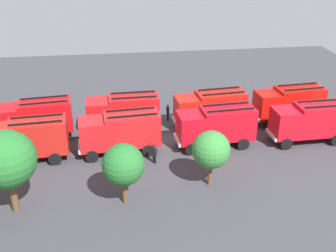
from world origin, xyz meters
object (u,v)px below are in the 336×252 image
object	(u,v)px
fire_truck_6	(120,131)
firefighter_0	(154,153)
fire_truck_7	(26,138)
tree_2	(6,160)
tree_0	(211,150)
fire_truck_4	(310,121)
fire_truck_5	(216,125)
fire_truck_2	(123,111)
tree_1	(123,165)
fire_truck_0	(289,103)
fire_truck_1	(210,107)
firefighter_3	(168,112)
traffic_cone_0	(227,154)
fire_truck_3	(35,117)
firefighter_1	(18,169)

from	to	relation	value
fire_truck_6	firefighter_0	size ratio (longest dim) A/B	4.24
fire_truck_7	tree_2	world-z (taller)	tree_2
tree_0	fire_truck_4	bearing A→B (deg)	-151.63
tree_2	fire_truck_5	bearing A→B (deg)	-155.18
fire_truck_2	tree_1	size ratio (longest dim) A/B	1.54
fire_truck_0	fire_truck_2	world-z (taller)	same
tree_2	tree_0	bearing A→B (deg)	-174.34
fire_truck_1	tree_0	world-z (taller)	tree_0
firefighter_3	fire_truck_6	bearing A→B (deg)	48.77
firefighter_3	traffic_cone_0	bearing A→B (deg)	113.85
fire_truck_0	tree_1	world-z (taller)	tree_1
fire_truck_3	fire_truck_6	size ratio (longest dim) A/B	1.01
tree_0	fire_truck_5	bearing A→B (deg)	-107.82
fire_truck_4	tree_0	xyz separation A→B (m)	(10.82, 5.84, 0.91)
tree_2	traffic_cone_0	distance (m)	18.18
fire_truck_3	traffic_cone_0	distance (m)	18.33
fire_truck_2	tree_2	bearing A→B (deg)	54.27
firefighter_3	firefighter_1	bearing A→B (deg)	33.52
fire_truck_3	fire_truck_7	size ratio (longest dim) A/B	1.01
fire_truck_0	firefighter_3	distance (m)	12.56
fire_truck_4	tree_0	size ratio (longest dim) A/B	1.59
fire_truck_3	fire_truck_4	size ratio (longest dim) A/B	1.02
fire_truck_0	fire_truck_3	distance (m)	25.36
fire_truck_6	fire_truck_7	bearing A→B (deg)	-1.69
firefighter_1	tree_2	xyz separation A→B (m)	(-0.55, 4.16, 3.29)
fire_truck_6	fire_truck_7	world-z (taller)	same
fire_truck_0	fire_truck_5	world-z (taller)	same
fire_truck_1	tree_1	distance (m)	14.75
fire_truck_6	fire_truck_4	bearing A→B (deg)	174.87
fire_truck_6	tree_2	distance (m)	10.93
firefighter_0	firefighter_1	size ratio (longest dim) A/B	1.07
fire_truck_0	fire_truck_5	xyz separation A→B (m)	(8.71, 4.15, 0.00)
fire_truck_2	tree_0	size ratio (longest dim) A/B	1.59
fire_truck_3	firefighter_0	size ratio (longest dim) A/B	4.27
fire_truck_1	firefighter_3	world-z (taller)	fire_truck_1
traffic_cone_0	fire_truck_3	bearing A→B (deg)	-19.51
fire_truck_2	fire_truck_4	bearing A→B (deg)	164.13
fire_truck_3	fire_truck_6	distance (m)	8.90
fire_truck_3	fire_truck_7	distance (m)	4.36
fire_truck_6	firefighter_0	world-z (taller)	fire_truck_6
firefighter_3	fire_truck_2	bearing A→B (deg)	21.30
fire_truck_4	firefighter_1	size ratio (longest dim) A/B	4.48
fire_truck_4	firefighter_3	size ratio (longest dim) A/B	4.36
fire_truck_4	fire_truck_7	size ratio (longest dim) A/B	0.98
fire_truck_2	fire_truck_7	world-z (taller)	same
fire_truck_0	fire_truck_1	bearing A→B (deg)	-3.32
firefighter_1	tree_2	bearing A→B (deg)	-46.80
fire_truck_7	tree_0	xyz separation A→B (m)	(-14.70, 5.70, 0.91)
fire_truck_2	firefighter_3	size ratio (longest dim) A/B	4.36
fire_truck_4	tree_0	distance (m)	12.33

